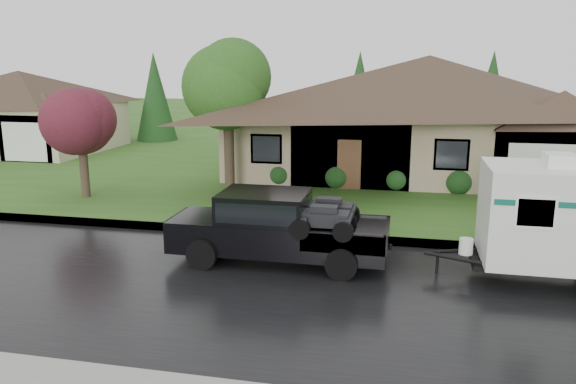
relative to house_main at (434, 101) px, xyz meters
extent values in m
plane|color=#2D571B|center=(-2.29, -13.84, -3.59)|extent=(140.00, 140.00, 0.00)
cube|color=black|center=(-2.29, -15.84, -3.59)|extent=(140.00, 8.00, 0.01)
cube|color=gray|center=(-2.29, -11.59, -3.52)|extent=(140.00, 0.50, 0.15)
cube|color=#2D571B|center=(-2.29, 1.16, -3.52)|extent=(140.00, 26.00, 0.15)
cube|color=tan|center=(-0.29, 0.16, -1.94)|extent=(18.00, 10.00, 3.00)
pyramid|color=#39271F|center=(-0.29, 0.16, 2.16)|extent=(19.44, 10.80, 2.60)
cube|color=tan|center=(5.11, -2.84, -2.09)|extent=(5.76, 4.00, 2.70)
cube|color=#BAAE8A|center=(-24.29, 2.16, -2.04)|extent=(10.00, 8.00, 2.80)
pyramid|color=#39271F|center=(-24.29, 2.16, 1.36)|extent=(10.80, 8.64, 2.00)
cube|color=#BAAE8A|center=(-21.29, 0.16, -2.18)|extent=(3.20, 4.00, 2.52)
cylinder|color=#382B1E|center=(-8.41, -6.10, -2.08)|extent=(0.42, 0.42, 2.71)
sphere|color=#316520|center=(-8.41, -6.10, 0.89)|extent=(3.75, 3.75, 3.75)
cylinder|color=#382B1E|center=(-13.67, -8.47, -2.48)|extent=(0.34, 0.34, 1.93)
sphere|color=maroon|center=(-13.67, -8.47, -0.37)|extent=(2.66, 2.66, 2.66)
sphere|color=#143814|center=(-6.59, -4.54, -2.94)|extent=(1.00, 1.00, 1.00)
sphere|color=#143814|center=(-4.07, -4.54, -2.94)|extent=(1.00, 1.00, 1.00)
sphere|color=#143814|center=(-1.55, -4.54, -2.94)|extent=(1.00, 1.00, 1.00)
sphere|color=#143814|center=(0.97, -4.54, -2.94)|extent=(1.00, 1.00, 1.00)
sphere|color=#143814|center=(3.49, -4.54, -2.94)|extent=(1.00, 1.00, 1.00)
cube|color=black|center=(-4.52, -13.85, -2.83)|extent=(5.87, 1.96, 0.84)
cube|color=black|center=(-6.67, -13.85, -2.56)|extent=(1.56, 1.91, 0.34)
cube|color=black|center=(-4.91, -13.85, -2.08)|extent=(2.35, 1.84, 0.88)
cube|color=black|center=(-4.91, -13.85, -2.03)|extent=(2.15, 1.88, 0.54)
cube|color=black|center=(-2.66, -13.85, -2.63)|extent=(2.15, 1.86, 0.06)
cylinder|color=black|center=(-6.38, -14.81, -3.18)|extent=(0.82, 0.31, 0.82)
cylinder|color=black|center=(-6.38, -12.90, -3.18)|extent=(0.82, 0.31, 0.82)
cylinder|color=black|center=(-2.66, -14.81, -3.18)|extent=(0.82, 0.31, 0.82)
cylinder|color=black|center=(-2.66, -12.90, -3.18)|extent=(0.82, 0.31, 0.82)
cube|color=white|center=(2.42, -13.85, -0.50)|extent=(0.68, 0.78, 0.31)
camera|label=1|loc=(-1.20, -28.19, 1.75)|focal=35.00mm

